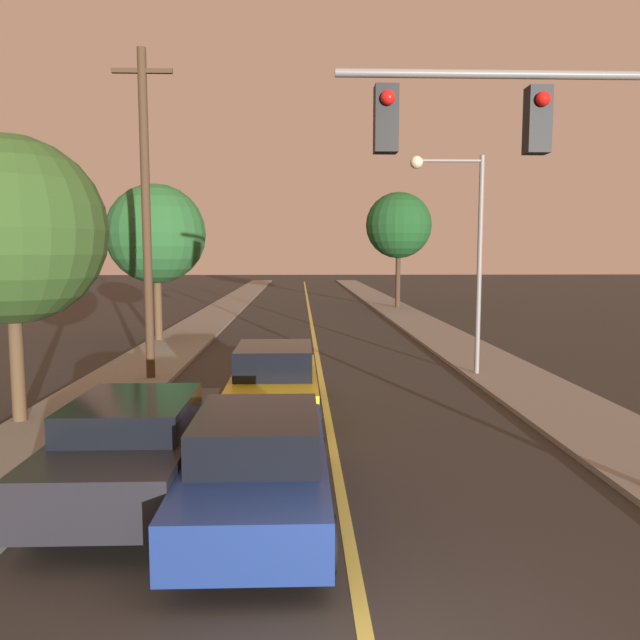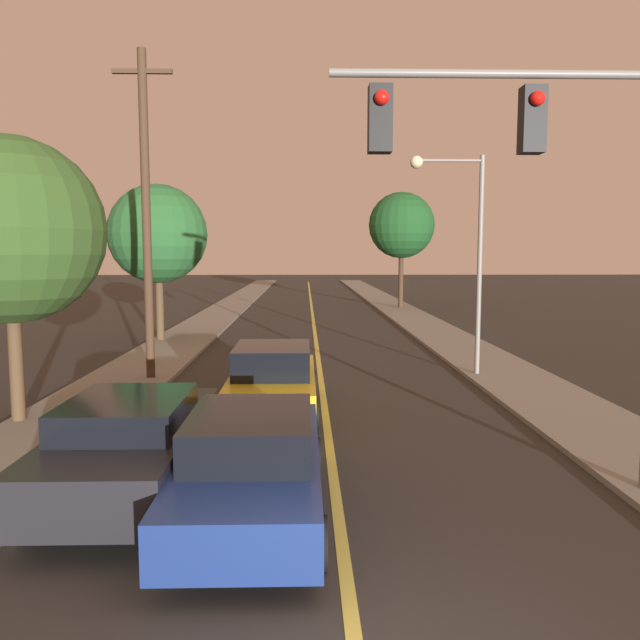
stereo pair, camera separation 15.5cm
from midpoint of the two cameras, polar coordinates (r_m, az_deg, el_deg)
The scene contains 12 objects.
road_surface at distance 40.71m, azimuth -0.66°, elevation 1.10°, with size 8.31×80.00×0.01m.
sidewalk_left at distance 41.00m, azimuth -8.24°, elevation 1.15°, with size 2.50×80.00×0.12m.
sidewalk_right at distance 41.14m, azimuth 6.89°, elevation 1.19°, with size 2.50×80.00×0.12m.
car_near_lane_front at distance 8.66m, azimuth -5.70°, elevation -12.82°, with size 1.93×4.84×1.48m.
car_near_lane_second at distance 14.00m, azimuth -4.01°, elevation -5.36°, with size 1.98×4.76×1.54m.
car_outer_lane_front at distance 9.70m, azimuth -16.37°, elevation -10.67°, with size 1.98×4.75×1.50m.
traffic_signal_mast at distance 9.47m, azimuth 21.11°, elevation 11.40°, with size 4.76×0.42×6.12m.
streetlamp_right at distance 18.15m, azimuth 13.02°, elevation 7.90°, with size 2.09×0.36×6.16m.
utility_pole_left at distance 17.80m, azimuth -15.37°, elevation 9.60°, with size 1.60×0.24×8.85m.
tree_left_near at distance 14.08m, azimuth -26.27°, elevation 7.33°, with size 3.78×3.78×5.79m.
tree_left_far at distance 25.62m, azimuth -14.44°, elevation 7.61°, with size 3.90×3.90×6.16m.
tree_right_near at distance 40.26m, azimuth 7.58°, elevation 8.56°, with size 4.17×4.17×7.30m.
Camera 2 is at (-0.45, -4.56, 3.56)m, focal length 35.00 mm.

